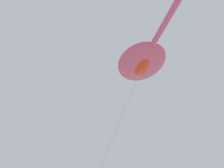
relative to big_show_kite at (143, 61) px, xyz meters
The scene contains 1 object.
big_show_kite is the anchor object (origin of this frame).
Camera 1 is at (-8.60, 2.86, 1.47)m, focal length 44.38 mm.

